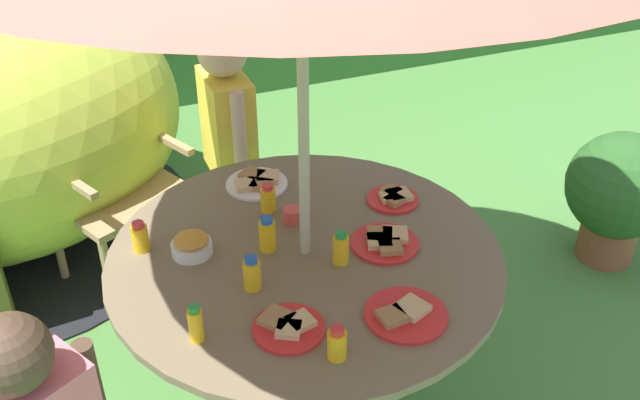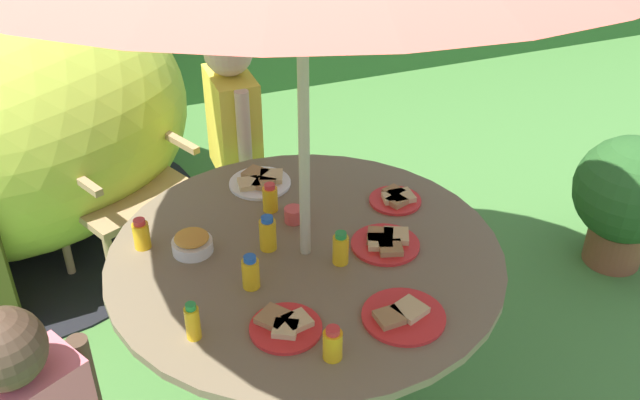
{
  "view_description": "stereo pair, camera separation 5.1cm",
  "coord_description": "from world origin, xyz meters",
  "views": [
    {
      "loc": [
        -0.71,
        -1.86,
        2.26
      ],
      "look_at": [
        0.04,
        -0.04,
        0.98
      ],
      "focal_mm": 40.6,
      "sensor_mm": 36.0,
      "label": 1
    },
    {
      "loc": [
        -0.66,
        -1.88,
        2.26
      ],
      "look_at": [
        0.04,
        -0.04,
        0.98
      ],
      "focal_mm": 40.6,
      "sensor_mm": 36.0,
      "label": 2
    }
  ],
  "objects": [
    {
      "name": "juice_bottle_mid_left",
      "position": [
        -0.03,
        0.29,
        0.8
      ],
      "size": [
        0.06,
        0.06,
        0.11
      ],
      "color": "yellow",
      "rests_on": "garden_table"
    },
    {
      "name": "plate_mid_right",
      "position": [
        -0.19,
        -0.34,
        0.76
      ],
      "size": [
        0.22,
        0.22,
        0.03
      ],
      "color": "red",
      "rests_on": "garden_table"
    },
    {
      "name": "juice_bottle_spot_b",
      "position": [
        -0.52,
        0.23,
        0.8
      ],
      "size": [
        0.06,
        0.06,
        0.11
      ],
      "color": "yellow",
      "rests_on": "garden_table"
    },
    {
      "name": "cup_near",
      "position": [
        0.02,
        0.19,
        0.78
      ],
      "size": [
        0.07,
        0.07,
        0.06
      ],
      "primitive_type": "cylinder",
      "color": "#E04C47",
      "rests_on": "garden_table"
    },
    {
      "name": "plate_center_back",
      "position": [
        -0.02,
        0.48,
        0.76
      ],
      "size": [
        0.24,
        0.24,
        0.03
      ],
      "color": "white",
      "rests_on": "garden_table"
    },
    {
      "name": "juice_bottle_spot_a",
      "position": [
        0.09,
        -0.1,
        0.81
      ],
      "size": [
        0.05,
        0.05,
        0.12
      ],
      "color": "yellow",
      "rests_on": "garden_table"
    },
    {
      "name": "plate_far_left",
      "position": [
        0.27,
        -0.07,
        0.76
      ],
      "size": [
        0.24,
        0.24,
        0.03
      ],
      "color": "red",
      "rests_on": "garden_table"
    },
    {
      "name": "juice_bottle_near_right",
      "position": [
        -0.45,
        -0.28,
        0.81
      ],
      "size": [
        0.04,
        0.04,
        0.13
      ],
      "color": "yellow",
      "rests_on": "garden_table"
    },
    {
      "name": "snack_bowl",
      "position": [
        -0.36,
        0.14,
        0.79
      ],
      "size": [
        0.14,
        0.14,
        0.07
      ],
      "color": "white",
      "rests_on": "garden_table"
    },
    {
      "name": "juice_bottle_near_left",
      "position": [
        -0.11,
        0.07,
        0.81
      ],
      "size": [
        0.06,
        0.06,
        0.13
      ],
      "color": "yellow",
      "rests_on": "garden_table"
    },
    {
      "name": "wooden_chair",
      "position": [
        -0.54,
        1.16,
        0.56
      ],
      "size": [
        0.69,
        0.66,
        0.99
      ],
      "rotation": [
        0.0,
        0.0,
        0.43
      ],
      "color": "tan",
      "rests_on": "ground_plane"
    },
    {
      "name": "child_in_yellow_shirt",
      "position": [
        -0.0,
        0.94,
        0.79
      ],
      "size": [
        0.21,
        0.42,
        1.24
      ],
      "rotation": [
        0.0,
        0.0,
        -1.57
      ],
      "color": "brown",
      "rests_on": "ground_plane"
    },
    {
      "name": "potted_plant",
      "position": [
        1.75,
        0.32,
        0.39
      ],
      "size": [
        0.52,
        0.52,
        0.68
      ],
      "color": "brown",
      "rests_on": "ground_plane"
    },
    {
      "name": "plate_far_right",
      "position": [
        0.43,
        0.17,
        0.76
      ],
      "size": [
        0.2,
        0.2,
        0.03
      ],
      "color": "red",
      "rests_on": "garden_table"
    },
    {
      "name": "plate_center_front",
      "position": [
        0.16,
        -0.42,
        0.76
      ],
      "size": [
        0.26,
        0.26,
        0.03
      ],
      "color": "red",
      "rests_on": "garden_table"
    },
    {
      "name": "juice_bottle_front_edge",
      "position": [
        -0.23,
        -0.11,
        0.81
      ],
      "size": [
        0.06,
        0.06,
        0.12
      ],
      "color": "yellow",
      "rests_on": "garden_table"
    },
    {
      "name": "garden_table",
      "position": [
        0.0,
        0.0,
        0.58
      ],
      "size": [
        1.36,
        1.36,
        0.75
      ],
      "color": "#93704C",
      "rests_on": "ground_plane"
    },
    {
      "name": "juice_bottle_back_edge",
      "position": [
        -0.1,
        -0.5,
        0.8
      ],
      "size": [
        0.06,
        0.06,
        0.11
      ],
      "color": "yellow",
      "rests_on": "garden_table"
    }
  ]
}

